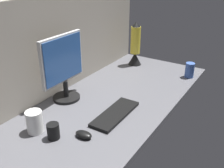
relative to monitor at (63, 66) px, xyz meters
The scene contains 9 objects.
ground_plane 37.44cm from the monitor, 63.27° to the right, with size 180.00×80.00×3.00cm, color #515156.
cubicle_wall_back 20.06cm from the monitor, 44.39° to the left, with size 180.00×5.00×65.29cm.
monitor is the anchor object (origin of this frame).
keyboard 44.95cm from the monitor, 90.07° to the right, with size 37.00×13.00×2.00cm, color black.
mouse 50.33cm from the monitor, 126.63° to the right, with size 5.60×9.60×3.40cm, color black.
mug_black_travel 47.12cm from the monitor, 146.49° to the right, with size 6.50×6.50×8.50cm.
mug_ceramic_blue 100.11cm from the monitor, 36.17° to the right, with size 10.83×6.96×11.71cm.
mug_ceramic_white 42.34cm from the monitor, 162.72° to the right, with size 8.79×8.79×12.35cm.
lava_lamp 81.80cm from the monitor, ahead, with size 11.51×11.51×37.68cm.
Camera 1 is at (-125.90, -84.08, 83.99)cm, focal length 41.99 mm.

